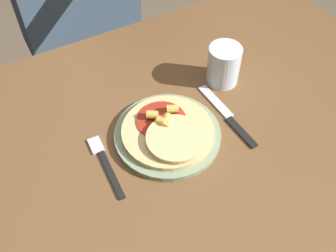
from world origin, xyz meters
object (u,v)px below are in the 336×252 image
Objects in this scene: pizza at (169,132)px; knife at (228,116)px; dining_table at (172,159)px; drinking_glass at (224,65)px; plate at (168,135)px; fork at (105,162)px.

knife is (0.15, -0.01, -0.02)m from pizza.
pizza reaches higher than dining_table.
dining_table is 0.13m from pizza.
dining_table is 0.18m from knife.
dining_table is at bearing -154.02° from drinking_glass.
knife is (0.16, -0.01, -0.00)m from plate.
dining_table is at bearing 173.67° from knife.
fork is at bearing 176.76° from knife.
dining_table is at bearing 25.36° from pizza.
drinking_glass reaches higher than dining_table.
plate is 0.24m from drinking_glass.
fork is at bearing 178.73° from plate.
fork is (-0.16, 0.00, -0.00)m from plate.
plate reaches higher than knife.
knife is at bearing -3.24° from fork.
drinking_glass is (0.21, 0.10, 0.03)m from pizza.
pizza is 1.20× the size of fork.
plate is at bearing -172.02° from dining_table.
dining_table is 6.17× the size of pizza.
fork is 0.31m from knife.
drinking_glass is (0.20, 0.10, 0.15)m from dining_table.
knife is at bearing -116.63° from drinking_glass.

